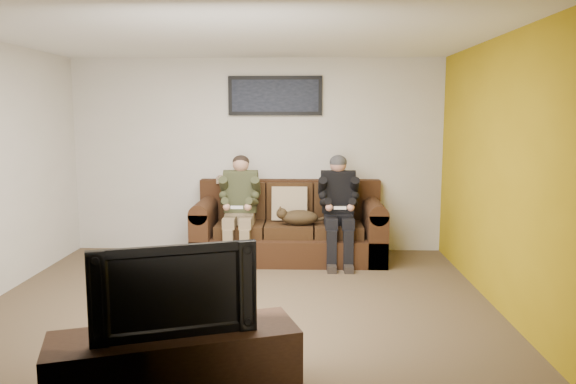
{
  "coord_description": "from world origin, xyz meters",
  "views": [
    {
      "loc": [
        0.63,
        -5.33,
        1.86
      ],
      "look_at": [
        0.44,
        1.2,
        0.95
      ],
      "focal_mm": 35.0,
      "sensor_mm": 36.0,
      "label": 1
    }
  ],
  "objects_px": {
    "framed_poster": "(275,96)",
    "television": "(173,287)",
    "tv_stand": "(176,368)",
    "sofa": "(289,229)",
    "person_left": "(240,202)",
    "person_right": "(339,202)",
    "cat": "(298,217)"
  },
  "relations": [
    {
      "from": "tv_stand",
      "to": "television",
      "type": "distance_m",
      "value": 0.54
    },
    {
      "from": "person_left",
      "to": "television",
      "type": "xyz_separation_m",
      "value": [
        -0.01,
        -3.58,
        0.02
      ]
    },
    {
      "from": "sofa",
      "to": "framed_poster",
      "type": "relative_size",
      "value": 1.93
    },
    {
      "from": "tv_stand",
      "to": "person_right",
      "type": "bearing_deg",
      "value": 51.88
    },
    {
      "from": "person_left",
      "to": "framed_poster",
      "type": "bearing_deg",
      "value": 54.07
    },
    {
      "from": "television",
      "to": "person_right",
      "type": "bearing_deg",
      "value": 51.88
    },
    {
      "from": "cat",
      "to": "tv_stand",
      "type": "distance_m",
      "value": 3.61
    },
    {
      "from": "framed_poster",
      "to": "person_right",
      "type": "bearing_deg",
      "value": -35.3
    },
    {
      "from": "person_right",
      "to": "framed_poster",
      "type": "xyz_separation_m",
      "value": [
        -0.82,
        0.58,
        1.33
      ]
    },
    {
      "from": "sofa",
      "to": "person_left",
      "type": "distance_m",
      "value": 0.76
    },
    {
      "from": "framed_poster",
      "to": "television",
      "type": "distance_m",
      "value": 4.39
    },
    {
      "from": "tv_stand",
      "to": "television",
      "type": "height_order",
      "value": "television"
    },
    {
      "from": "person_left",
      "to": "person_right",
      "type": "relative_size",
      "value": 0.99
    },
    {
      "from": "cat",
      "to": "framed_poster",
      "type": "relative_size",
      "value": 0.53
    },
    {
      "from": "person_right",
      "to": "tv_stand",
      "type": "relative_size",
      "value": 0.86
    },
    {
      "from": "person_right",
      "to": "cat",
      "type": "xyz_separation_m",
      "value": [
        -0.51,
        -0.07,
        -0.18
      ]
    },
    {
      "from": "tv_stand",
      "to": "sofa",
      "type": "bearing_deg",
      "value": 61.7
    },
    {
      "from": "person_left",
      "to": "framed_poster",
      "type": "xyz_separation_m",
      "value": [
        0.42,
        0.58,
        1.34
      ]
    },
    {
      "from": "person_left",
      "to": "tv_stand",
      "type": "distance_m",
      "value": 3.62
    },
    {
      "from": "sofa",
      "to": "television",
      "type": "height_order",
      "value": "television"
    },
    {
      "from": "person_left",
      "to": "person_right",
      "type": "bearing_deg",
      "value": 0.02
    },
    {
      "from": "cat",
      "to": "framed_poster",
      "type": "xyz_separation_m",
      "value": [
        -0.31,
        0.65,
        1.52
      ]
    },
    {
      "from": "television",
      "to": "framed_poster",
      "type": "bearing_deg",
      "value": 65.25
    },
    {
      "from": "sofa",
      "to": "television",
      "type": "xyz_separation_m",
      "value": [
        -0.63,
        -3.79,
        0.41
      ]
    },
    {
      "from": "framed_poster",
      "to": "television",
      "type": "xyz_separation_m",
      "value": [
        -0.43,
        -4.17,
        -1.32
      ]
    },
    {
      "from": "cat",
      "to": "tv_stand",
      "type": "xyz_separation_m",
      "value": [
        -0.74,
        -3.52,
        -0.34
      ]
    },
    {
      "from": "sofa",
      "to": "person_left",
      "type": "xyz_separation_m",
      "value": [
        -0.62,
        -0.2,
        0.39
      ]
    },
    {
      "from": "person_left",
      "to": "person_right",
      "type": "xyz_separation_m",
      "value": [
        1.24,
        0.0,
        0.0
      ]
    },
    {
      "from": "framed_poster",
      "to": "television",
      "type": "bearing_deg",
      "value": -95.9
    },
    {
      "from": "framed_poster",
      "to": "tv_stand",
      "type": "relative_size",
      "value": 0.8
    },
    {
      "from": "framed_poster",
      "to": "person_left",
      "type": "bearing_deg",
      "value": -125.93
    },
    {
      "from": "sofa",
      "to": "person_left",
      "type": "bearing_deg",
      "value": -161.96
    }
  ]
}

